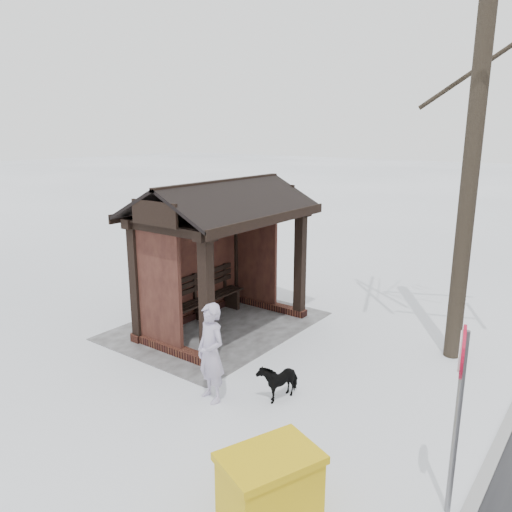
{
  "coord_description": "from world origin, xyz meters",
  "views": [
    {
      "loc": [
        7.42,
        6.37,
        4.04
      ],
      "look_at": [
        -0.04,
        0.8,
        1.67
      ],
      "focal_mm": 35.0,
      "sensor_mm": 36.0,
      "label": 1
    }
  ],
  "objects_px": {
    "bus_shelter": "(217,226)",
    "grit_bin": "(270,487)",
    "dog": "(278,379)",
    "pedestrian": "(211,353)",
    "road_sign": "(460,380)"
  },
  "relations": [
    {
      "from": "pedestrian",
      "to": "road_sign",
      "type": "bearing_deg",
      "value": 11.4
    },
    {
      "from": "bus_shelter",
      "to": "dog",
      "type": "bearing_deg",
      "value": 58.47
    },
    {
      "from": "road_sign",
      "to": "pedestrian",
      "type": "bearing_deg",
      "value": -106.88
    },
    {
      "from": "bus_shelter",
      "to": "pedestrian",
      "type": "xyz_separation_m",
      "value": [
        2.29,
        1.85,
        -1.39
      ]
    },
    {
      "from": "bus_shelter",
      "to": "grit_bin",
      "type": "bearing_deg",
      "value": 46.64
    },
    {
      "from": "bus_shelter",
      "to": "road_sign",
      "type": "distance_m",
      "value": 6.02
    },
    {
      "from": "bus_shelter",
      "to": "road_sign",
      "type": "height_order",
      "value": "bus_shelter"
    },
    {
      "from": "pedestrian",
      "to": "bus_shelter",
      "type": "bearing_deg",
      "value": 143.72
    },
    {
      "from": "dog",
      "to": "road_sign",
      "type": "xyz_separation_m",
      "value": [
        0.89,
        2.82,
        1.28
      ]
    },
    {
      "from": "grit_bin",
      "to": "dog",
      "type": "bearing_deg",
      "value": -125.76
    },
    {
      "from": "bus_shelter",
      "to": "grit_bin",
      "type": "relative_size",
      "value": 2.98
    },
    {
      "from": "pedestrian",
      "to": "dog",
      "type": "height_order",
      "value": "pedestrian"
    },
    {
      "from": "bus_shelter",
      "to": "dog",
      "type": "height_order",
      "value": "bus_shelter"
    },
    {
      "from": "pedestrian",
      "to": "dog",
      "type": "bearing_deg",
      "value": 55.94
    },
    {
      "from": "bus_shelter",
      "to": "road_sign",
      "type": "bearing_deg",
      "value": 65.32
    }
  ]
}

